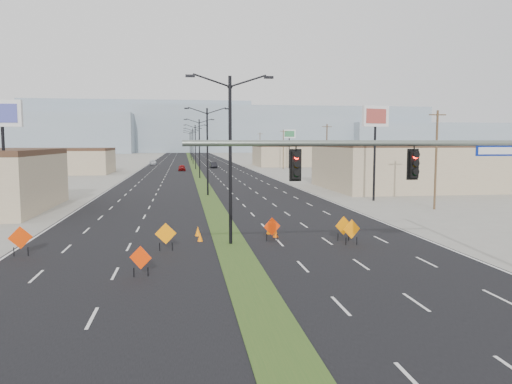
{
  "coord_description": "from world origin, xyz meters",
  "views": [
    {
      "loc": [
        -2.77,
        -17.52,
        6.14
      ],
      "look_at": [
        1.48,
        11.55,
        3.2
      ],
      "focal_mm": 35.0,
      "sensor_mm": 36.0,
      "label": 1
    }
  ],
  "objects": [
    {
      "name": "building_se_far",
      "position": [
        38.0,
        110.0,
        2.5
      ],
      "size": [
        44.0,
        16.0,
        5.0
      ],
      "primitive_type": "cube",
      "color": "tan",
      "rests_on": "ground"
    },
    {
      "name": "streetlight_0",
      "position": [
        0.0,
        12.0,
        5.42
      ],
      "size": [
        5.15,
        0.24,
        10.02
      ],
      "color": "black",
      "rests_on": "ground"
    },
    {
      "name": "utility_pole_1",
      "position": [
        20.0,
        60.0,
        4.67
      ],
      "size": [
        1.6,
        0.2,
        9.0
      ],
      "color": "#4C3823",
      "rests_on": "ground"
    },
    {
      "name": "building_sw_far",
      "position": [
        -32.0,
        85.0,
        2.25
      ],
      "size": [
        30.0,
        14.0,
        4.5
      ],
      "primitive_type": "cube",
      "color": "tan",
      "rests_on": "ground"
    },
    {
      "name": "ground",
      "position": [
        0.0,
        0.0,
        0.0
      ],
      "size": [
        600.0,
        600.0,
        0.0
      ],
      "primitive_type": "plane",
      "color": "gray",
      "rests_on": "ground"
    },
    {
      "name": "streetlight_5",
      "position": [
        0.0,
        152.0,
        5.42
      ],
      "size": [
        5.15,
        0.24,
        10.02
      ],
      "color": "black",
      "rests_on": "ground"
    },
    {
      "name": "construction_sign_3",
      "position": [
        2.63,
        12.56,
        0.88
      ],
      "size": [
        1.09,
        0.35,
        1.5
      ],
      "rotation": [
        0.0,
        0.0,
        0.28
      ],
      "color": "#FF3705",
      "rests_on": "ground"
    },
    {
      "name": "utility_pole_2",
      "position": [
        20.0,
        95.0,
        4.67
      ],
      "size": [
        1.6,
        0.2,
        9.0
      ],
      "color": "#4C3823",
      "rests_on": "ground"
    },
    {
      "name": "construction_sign_2",
      "position": [
        -3.81,
        10.66,
        0.94
      ],
      "size": [
        1.21,
        0.14,
        1.61
      ],
      "rotation": [
        0.0,
        0.0,
        0.09
      ],
      "color": "orange",
      "rests_on": "ground"
    },
    {
      "name": "cone_0",
      "position": [
        -1.8,
        13.1,
        0.29
      ],
      "size": [
        0.37,
        0.37,
        0.57
      ],
      "primitive_type": "cone",
      "rotation": [
        0.0,
        0.0,
        0.08
      ],
      "color": "orange",
      "rests_on": "ground"
    },
    {
      "name": "car_far",
      "position": [
        -10.89,
        119.89,
        0.66
      ],
      "size": [
        2.1,
        4.67,
        1.33
      ],
      "primitive_type": "imported",
      "rotation": [
        0.0,
        0.0,
        -0.05
      ],
      "color": "silver",
      "rests_on": "ground"
    },
    {
      "name": "mesa_center",
      "position": [
        40.0,
        300.0,
        14.0
      ],
      "size": [
        220.0,
        50.0,
        28.0
      ],
      "primitive_type": "cube",
      "color": "#8294A1",
      "rests_on": "ground"
    },
    {
      "name": "streetlight_1",
      "position": [
        0.0,
        40.0,
        5.42
      ],
      "size": [
        5.15,
        0.24,
        10.02
      ],
      "color": "black",
      "rests_on": "ground"
    },
    {
      "name": "streetlight_3",
      "position": [
        0.0,
        96.0,
        5.42
      ],
      "size": [
        5.15,
        0.24,
        10.02
      ],
      "color": "black",
      "rests_on": "ground"
    },
    {
      "name": "streetlight_2",
      "position": [
        0.0,
        68.0,
        5.42
      ],
      "size": [
        5.15,
        0.24,
        10.02
      ],
      "color": "black",
      "rests_on": "ground"
    },
    {
      "name": "cone_3",
      "position": [
        -1.89,
        14.91,
        0.33
      ],
      "size": [
        0.39,
        0.39,
        0.65
      ],
      "primitive_type": "cone",
      "rotation": [
        0.0,
        0.0,
        0.01
      ],
      "color": "orange",
      "rests_on": "ground"
    },
    {
      "name": "construction_sign_1",
      "position": [
        -4.76,
        5.3,
        0.84
      ],
      "size": [
        1.03,
        0.42,
        1.44
      ],
      "rotation": [
        0.0,
        0.0,
        -0.36
      ],
      "color": "#EA3504",
      "rests_on": "ground"
    },
    {
      "name": "cone_2",
      "position": [
        2.85,
        14.91,
        0.31
      ],
      "size": [
        0.46,
        0.46,
        0.62
      ],
      "primitive_type": "cone",
      "rotation": [
        0.0,
        0.0,
        0.26
      ],
      "color": "orange",
      "rests_on": "ground"
    },
    {
      "name": "construction_sign_4",
      "position": [
        7.12,
        10.7,
        0.91
      ],
      "size": [
        1.14,
        0.35,
        1.56
      ],
      "rotation": [
        0.0,
        0.0,
        0.27
      ],
      "color": "orange",
      "rests_on": "ground"
    },
    {
      "name": "mesa_east",
      "position": [
        180.0,
        290.0,
        9.0
      ],
      "size": [
        160.0,
        50.0,
        18.0
      ],
      "primitive_type": "cube",
      "color": "#8294A1",
      "rests_on": "ground"
    },
    {
      "name": "building_se_near",
      "position": [
        34.0,
        45.0,
        2.75
      ],
      "size": [
        36.0,
        18.0,
        5.5
      ],
      "primitive_type": "cube",
      "color": "tan",
      "rests_on": "ground"
    },
    {
      "name": "car_mid",
      "position": [
        4.33,
        101.62,
        0.69
      ],
      "size": [
        1.71,
        4.27,
        1.38
      ],
      "primitive_type": "imported",
      "rotation": [
        0.0,
        0.0,
        0.06
      ],
      "color": "black",
      "rests_on": "ground"
    },
    {
      "name": "signal_mast",
      "position": [
        8.56,
        2.0,
        4.79
      ],
      "size": [
        16.3,
        0.6,
        8.0
      ],
      "color": "slate",
      "rests_on": "ground"
    },
    {
      "name": "mesa_backdrop",
      "position": [
        -30.0,
        320.0,
        16.0
      ],
      "size": [
        140.0,
        50.0,
        32.0
      ],
      "primitive_type": "cube",
      "color": "#8294A1",
      "rests_on": "ground"
    },
    {
      "name": "pole_sign_east_far",
      "position": [
        21.93,
        97.55,
        7.38
      ],
      "size": [
        2.96,
        0.42,
        9.08
      ],
      "rotation": [
        0.0,
        0.0,
        0.01
      ],
      "color": "black",
      "rests_on": "ground"
    },
    {
      "name": "construction_sign_5",
      "position": [
        7.04,
        11.95,
        0.92
      ],
      "size": [
        1.15,
        0.36,
        1.57
      ],
      "rotation": [
        0.0,
        0.0,
        0.27
      ],
      "color": "orange",
      "rests_on": "ground"
    },
    {
      "name": "streetlight_4",
      "position": [
        0.0,
        124.0,
        5.42
      ],
      "size": [
        5.15,
        0.24,
        10.02
      ],
      "color": "black",
      "rests_on": "ground"
    },
    {
      "name": "streetlight_6",
      "position": [
        0.0,
        180.0,
        5.42
      ],
      "size": [
        5.15,
        0.24,
        10.02
      ],
      "color": "black",
      "rests_on": "ground"
    },
    {
      "name": "median_strip",
      "position": [
        0.0,
        100.0,
        0.0
      ],
      "size": [
        2.0,
        400.0,
        0.04
      ],
      "primitive_type": "cube",
      "color": "#2D4F1C",
      "rests_on": "ground"
    },
    {
      "name": "road_surface",
      "position": [
        0.0,
        100.0,
        0.0
      ],
      "size": [
        25.0,
        400.0,
        0.02
      ],
      "primitive_type": "cube",
      "color": "black",
      "rests_on": "ground"
    },
    {
      "name": "pole_sign_east_near",
      "position": [
        17.06,
        32.32,
        8.1
      ],
      "size": [
        3.18,
        1.33,
        9.9
      ],
      "rotation": [
        0.0,
        0.0,
        0.31
      ],
      "color": "black",
      "rests_on": "ground"
    },
    {
      "name": "construction_sign_0",
      "position": [
        -11.5,
        10.43,
        0.97
      ],
      "size": [
        1.18,
        0.47,
        1.65
      ],
      "rotation": [
        0.0,
        0.0,
        0.35
      ],
      "color": "red",
      "rests_on": "ground"
    },
    {
      "name": "utility_pole_0",
      "position": [
        20.0,
        25.0,
        4.67
      ],
      "size": [
        1.6,
        0.2,
        9.0
      ],
      "color": "#4C3823",
      "rests_on": "ground"
    },
    {
      "name": "cone_1",
      "position": [
        3.07,
        13.71,
        0.31
      ],
      "size": [
        0.48,
        0.48,
        0.63
      ],
      "primitive_type": "cone",
      "rotation": [
        0.0,
        0.0,
        -0.32
      ],
      "color": "#E55204",
      "rests_on": "ground"
    },
    {
      "name": "car_left",
      "position": [
        -3.05,
        90.76,
        0.66
      ],
      "size": [
        1.62,
        3.9,
        1.32
      ],
      "primitive_type": "imported",
      "rotation": [
        0.0,
        0.0,
        -0.01
      ],
      "color": "maroon",
      "rests_on": "ground"
    },
    {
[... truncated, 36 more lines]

